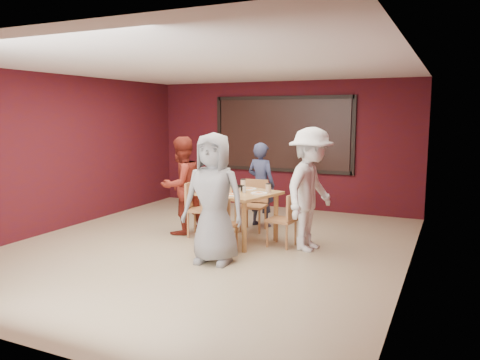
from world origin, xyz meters
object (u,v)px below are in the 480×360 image
at_px(diner_front, 214,198).
at_px(chair_back, 254,202).
at_px(chair_front, 220,222).
at_px(diner_left, 182,185).
at_px(diner_right, 311,189).
at_px(chair_right, 286,217).
at_px(dining_table, 240,199).
at_px(diner_back, 261,185).
at_px(chair_left, 197,206).

bearing_deg(diner_front, chair_back, 90.41).
height_order(chair_front, diner_front, diner_front).
distance_m(diner_front, diner_left, 1.76).
bearing_deg(diner_right, chair_right, 100.52).
relative_size(dining_table, chair_front, 1.45).
height_order(chair_right, diner_left, diner_left).
bearing_deg(diner_front, chair_front, 98.24).
bearing_deg(chair_front, dining_table, 91.64).
distance_m(dining_table, diner_back, 1.18).
xyz_separation_m(diner_front, diner_left, (-1.28, 1.21, -0.07)).
height_order(chair_left, diner_back, diner_back).
bearing_deg(diner_left, diner_front, 64.15).
xyz_separation_m(chair_left, diner_back, (0.72, 1.14, 0.25)).
relative_size(dining_table, diner_front, 0.69).
relative_size(chair_back, chair_right, 1.06).
bearing_deg(chair_back, chair_left, -132.00).
relative_size(chair_back, diner_front, 0.49).
height_order(chair_left, diner_front, diner_front).
distance_m(chair_right, diner_right, 0.60).
distance_m(chair_back, diner_right, 1.57).
distance_m(chair_left, diner_left, 0.47).
relative_size(chair_front, diner_left, 0.52).
bearing_deg(diner_right, diner_front, 146.55).
bearing_deg(diner_left, chair_back, 143.01).
bearing_deg(chair_back, diner_back, 91.49).
bearing_deg(diner_front, chair_right, 54.06).
relative_size(chair_right, diner_front, 0.47).
distance_m(chair_left, diner_front, 1.55).
bearing_deg(diner_right, chair_left, 98.96).
height_order(chair_back, diner_left, diner_left).
xyz_separation_m(chair_front, diner_front, (0.09, -0.36, 0.42)).
bearing_deg(chair_front, chair_back, 94.50).
height_order(chair_right, diner_front, diner_front).
distance_m(chair_back, diner_front, 2.02).
height_order(diner_front, diner_right, diner_right).
bearing_deg(diner_left, diner_right, 106.45).
bearing_deg(chair_right, diner_front, -120.08).
relative_size(chair_left, diner_right, 0.50).
relative_size(chair_front, diner_front, 0.48).
xyz_separation_m(chair_left, diner_left, (-0.34, 0.05, 0.32)).
distance_m(chair_front, chair_left, 1.18).
height_order(diner_front, diner_left, diner_front).
relative_size(chair_front, chair_back, 0.97).
height_order(chair_front, diner_back, diner_back).
relative_size(chair_left, diner_back, 0.60).
relative_size(dining_table, chair_right, 1.48).
xyz_separation_m(chair_front, chair_right, (0.76, 0.80, -0.01)).
bearing_deg(dining_table, chair_left, 177.56).
bearing_deg(chair_left, chair_right, -0.16).
height_order(chair_left, chair_right, chair_left).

